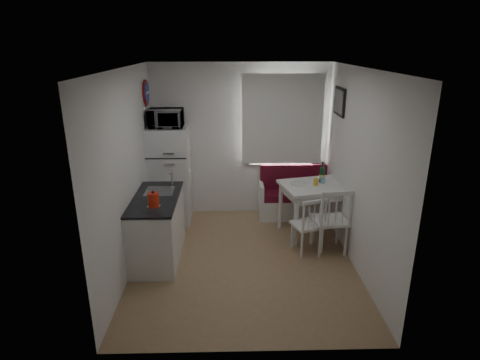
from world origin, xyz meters
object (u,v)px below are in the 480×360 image
object	(u,v)px
chair_left	(309,220)
chair_right	(333,214)
microwave	(166,118)
kettle	(153,200)
fridge	(170,175)
dining_table	(318,190)
wine_bottle	(322,172)
kitchen_counter	(157,227)
bench	(295,200)

from	to	relation	value
chair_left	chair_right	world-z (taller)	chair_right
chair_right	microwave	size ratio (longest dim) A/B	1.01
chair_left	kettle	xyz separation A→B (m)	(-2.08, -0.40, 0.48)
chair_left	fridge	bearing A→B (deg)	131.18
dining_table	kettle	world-z (taller)	kettle
dining_table	wine_bottle	size ratio (longest dim) A/B	3.78
chair_left	fridge	world-z (taller)	fridge
chair_left	chair_right	bearing A→B (deg)	-21.24
chair_right	wine_bottle	size ratio (longest dim) A/B	1.61
dining_table	chair_right	xyz separation A→B (m)	(0.07, -0.67, -0.12)
kitchen_counter	dining_table	xyz separation A→B (m)	(2.38, 0.68, 0.28)
chair_right	bench	bearing A→B (deg)	98.15
dining_table	chair_left	xyz separation A→B (m)	(-0.25, -0.66, -0.20)
dining_table	microwave	world-z (taller)	microwave
bench	chair_left	world-z (taller)	bench
fridge	kettle	size ratio (longest dim) A/B	7.22
chair_left	microwave	bearing A→B (deg)	132.21
kitchen_counter	chair_left	distance (m)	2.13
kettle	wine_bottle	xyz separation A→B (m)	(2.40, 1.16, -0.02)
bench	chair_right	bearing A→B (deg)	-77.09
kitchen_counter	chair_left	bearing A→B (deg)	0.59
chair_left	bench	bearing A→B (deg)	70.66
kitchen_counter	chair_right	size ratio (longest dim) A/B	2.48
dining_table	wine_bottle	world-z (taller)	wine_bottle
kitchen_counter	chair_left	size ratio (longest dim) A/B	2.63
dining_table	kettle	distance (m)	2.57
wine_bottle	bench	bearing A→B (deg)	118.27
kitchen_counter	fridge	xyz separation A→B (m)	(0.02, 1.24, 0.35)
microwave	bench	bearing A→B (deg)	4.28
fridge	microwave	distance (m)	0.96
dining_table	chair_left	distance (m)	0.73
chair_right	fridge	bearing A→B (deg)	148.26
chair_left	microwave	world-z (taller)	microwave
microwave	kettle	world-z (taller)	microwave
fridge	microwave	world-z (taller)	microwave
chair_right	kettle	distance (m)	2.46
chair_left	chair_right	distance (m)	0.34
bench	chair_right	distance (m)	1.42
kitchen_counter	microwave	xyz separation A→B (m)	(0.02, 1.19, 1.31)
fridge	wine_bottle	xyz separation A→B (m)	(2.43, -0.46, 0.18)
bench	wine_bottle	xyz separation A→B (m)	(0.31, -0.57, 0.69)
chair_right	wine_bottle	world-z (taller)	wine_bottle
dining_table	kettle	xyz separation A→B (m)	(-2.33, -1.06, 0.28)
bench	microwave	world-z (taller)	microwave
dining_table	wine_bottle	xyz separation A→B (m)	(0.07, 0.10, 0.26)
fridge	microwave	bearing A→B (deg)	-90.00
bench	dining_table	bearing A→B (deg)	-70.78
chair_left	wine_bottle	size ratio (longest dim) A/B	1.52
kitchen_counter	wine_bottle	xyz separation A→B (m)	(2.45, 0.78, 0.53)
bench	wine_bottle	world-z (taller)	wine_bottle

